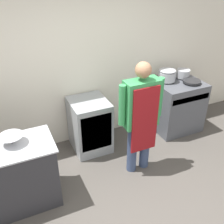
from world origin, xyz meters
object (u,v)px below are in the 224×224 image
at_px(mixing_bowl, 11,140).
at_px(saute_pan, 192,81).
at_px(fridge_unit, 90,125).
at_px(stock_pot, 167,75).
at_px(stove, 176,105).
at_px(person_cook, 141,113).
at_px(sauce_pot, 183,73).

relative_size(mixing_bowl, saute_pan, 0.96).
distance_m(fridge_unit, stock_pot, 1.58).
height_order(stove, fridge_unit, stove).
bearing_deg(fridge_unit, stock_pot, 2.30).
bearing_deg(stock_pot, saute_pan, -35.91).
relative_size(stove, stock_pot, 3.10).
xyz_separation_m(fridge_unit, person_cook, (0.47, -0.78, 0.52)).
bearing_deg(stock_pot, stove, -34.60).
relative_size(person_cook, stock_pot, 5.56).
bearing_deg(stove, mixing_bowl, -168.17).
xyz_separation_m(stove, stock_pot, (-0.18, 0.13, 0.58)).
height_order(stock_pot, saute_pan, stock_pot).
distance_m(person_cook, saute_pan, 1.47).
bearing_deg(mixing_bowl, saute_pan, 8.91).
xyz_separation_m(person_cook, stock_pot, (1.00, 0.84, 0.09)).
bearing_deg(sauce_pot, mixing_bowl, -166.50).
bearing_deg(person_cook, mixing_bowl, 175.85).
xyz_separation_m(fridge_unit, mixing_bowl, (-1.19, -0.66, 0.51)).
distance_m(person_cook, sauce_pot, 1.58).
relative_size(person_cook, mixing_bowl, 5.78).
xyz_separation_m(stock_pot, saute_pan, (0.35, -0.25, -0.09)).
distance_m(stove, person_cook, 1.46).
height_order(person_cook, sauce_pot, person_cook).
bearing_deg(person_cook, stock_pot, 40.09).
bearing_deg(sauce_pot, fridge_unit, -178.14).
relative_size(stove, sauce_pot, 3.96).
relative_size(stove, fridge_unit, 1.08).
xyz_separation_m(person_cook, saute_pan, (1.34, 0.59, -0.00)).
bearing_deg(fridge_unit, saute_pan, -6.04).
bearing_deg(stock_pot, fridge_unit, -177.70).
bearing_deg(sauce_pot, person_cook, -147.98).
height_order(fridge_unit, stock_pot, stock_pot).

